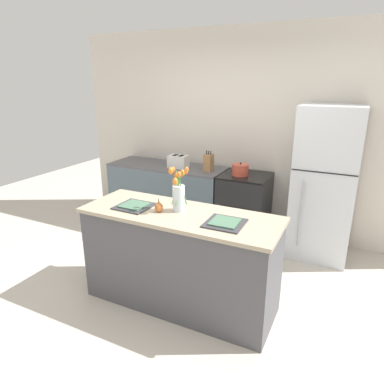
# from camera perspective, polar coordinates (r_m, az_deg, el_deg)

# --- Properties ---
(ground_plane) EXTENTS (10.00, 10.00, 0.00)m
(ground_plane) POSITION_cam_1_polar(r_m,az_deg,el_deg) (3.48, -1.91, -17.74)
(ground_plane) COLOR beige
(back_wall) EXTENTS (5.20, 0.08, 2.70)m
(back_wall) POSITION_cam_1_polar(r_m,az_deg,el_deg) (4.73, 9.53, 9.54)
(back_wall) COLOR silver
(back_wall) RESTS_ON ground_plane
(kitchen_island) EXTENTS (1.80, 0.66, 0.92)m
(kitchen_island) POSITION_cam_1_polar(r_m,az_deg,el_deg) (3.23, -1.99, -11.08)
(kitchen_island) COLOR #4C4C51
(kitchen_island) RESTS_ON ground_plane
(back_counter) EXTENTS (1.68, 0.60, 0.89)m
(back_counter) POSITION_cam_1_polar(r_m,az_deg,el_deg) (5.00, -4.09, -0.49)
(back_counter) COLOR slate
(back_counter) RESTS_ON ground_plane
(stove_range) EXTENTS (0.60, 0.61, 0.89)m
(stove_range) POSITION_cam_1_polar(r_m,az_deg,el_deg) (4.55, 8.66, -2.56)
(stove_range) COLOR black
(stove_range) RESTS_ON ground_plane
(refrigerator) EXTENTS (0.68, 0.67, 1.79)m
(refrigerator) POSITION_cam_1_polar(r_m,az_deg,el_deg) (4.25, 21.23, 1.24)
(refrigerator) COLOR silver
(refrigerator) RESTS_ON ground_plane
(flower_vase) EXTENTS (0.17, 0.18, 0.41)m
(flower_vase) POSITION_cam_1_polar(r_m,az_deg,el_deg) (3.02, -2.27, -0.22)
(flower_vase) COLOR silver
(flower_vase) RESTS_ON kitchen_island
(pear_figurine) EXTENTS (0.07, 0.07, 0.12)m
(pear_figurine) POSITION_cam_1_polar(r_m,az_deg,el_deg) (3.05, -5.56, -2.47)
(pear_figurine) COLOR #C66B33
(pear_figurine) RESTS_ON kitchen_island
(plate_setting_left) EXTENTS (0.32, 0.32, 0.02)m
(plate_setting_left) POSITION_cam_1_polar(r_m,az_deg,el_deg) (3.21, -9.59, -2.27)
(plate_setting_left) COLOR #333338
(plate_setting_left) RESTS_ON kitchen_island
(plate_setting_right) EXTENTS (0.32, 0.32, 0.02)m
(plate_setting_right) POSITION_cam_1_polar(r_m,az_deg,el_deg) (2.81, 5.51, -5.12)
(plate_setting_right) COLOR #333338
(plate_setting_right) RESTS_ON kitchen_island
(toaster) EXTENTS (0.28, 0.18, 0.17)m
(toaster) POSITION_cam_1_polar(r_m,az_deg,el_deg) (4.71, -2.29, 5.11)
(toaster) COLOR silver
(toaster) RESTS_ON back_counter
(cooking_pot) EXTENTS (0.22, 0.22, 0.17)m
(cooking_pot) POSITION_cam_1_polar(r_m,az_deg,el_deg) (4.37, 8.06, 3.70)
(cooking_pot) COLOR #CC4C38
(cooking_pot) RESTS_ON stove_range
(knife_block) EXTENTS (0.10, 0.14, 0.27)m
(knife_block) POSITION_cam_1_polar(r_m,az_deg,el_deg) (4.54, 2.77, 4.93)
(knife_block) COLOR #A37547
(knife_block) RESTS_ON back_counter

